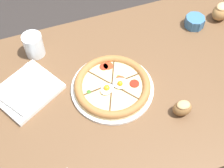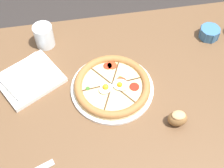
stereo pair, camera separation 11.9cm
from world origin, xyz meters
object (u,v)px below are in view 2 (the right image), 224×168
(dining_table, at_px, (134,99))
(bread_piece_mid, at_px, (178,118))
(ramekin_bowl, at_px, (209,33))
(water_glass, at_px, (44,37))
(pizza, at_px, (112,85))
(napkin_folded, at_px, (29,78))

(dining_table, xyz_separation_m, bread_piece_mid, (0.11, -0.19, 0.13))
(ramekin_bowl, distance_m, water_glass, 0.72)
(pizza, xyz_separation_m, napkin_folded, (-0.32, 0.09, -0.00))
(dining_table, relative_size, napkin_folded, 4.60)
(water_glass, bearing_deg, pizza, -49.15)
(pizza, relative_size, ramekin_bowl, 3.60)
(bread_piece_mid, bearing_deg, napkin_folded, 151.47)
(water_glass, bearing_deg, bread_piece_mid, -46.47)
(napkin_folded, bearing_deg, bread_piece_mid, -28.53)
(ramekin_bowl, bearing_deg, bread_piece_mid, -124.06)
(ramekin_bowl, bearing_deg, pizza, -156.63)
(dining_table, relative_size, water_glass, 13.41)
(dining_table, height_order, napkin_folded, napkin_folded)
(ramekin_bowl, height_order, water_glass, water_glass)
(dining_table, relative_size, bread_piece_mid, 17.98)
(bread_piece_mid, bearing_deg, dining_table, 120.38)
(dining_table, xyz_separation_m, napkin_folded, (-0.41, 0.10, 0.12))
(ramekin_bowl, height_order, napkin_folded, ramekin_bowl)
(bread_piece_mid, distance_m, water_glass, 0.65)
(napkin_folded, distance_m, water_glass, 0.20)
(dining_table, bearing_deg, bread_piece_mid, -59.62)
(pizza, relative_size, bread_piece_mid, 4.26)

